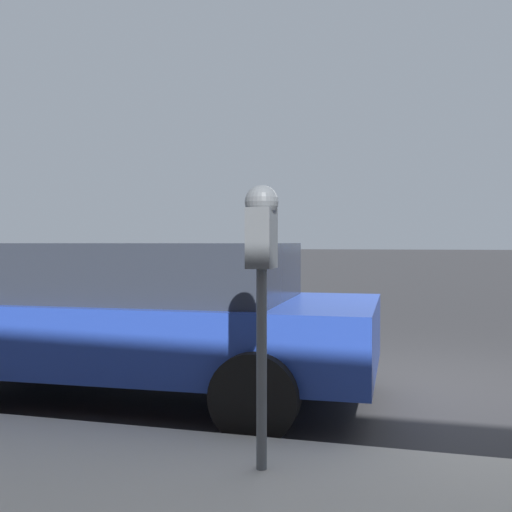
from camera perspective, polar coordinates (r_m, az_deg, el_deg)
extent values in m
plane|color=#2B2B2D|center=(6.15, 14.85, -11.95)|extent=(220.00, 220.00, 0.00)
cylinder|color=#4C5156|center=(3.43, 0.53, -10.71)|extent=(0.06, 0.06, 1.14)
cube|color=#4C5156|center=(3.36, 0.54, 1.71)|extent=(0.20, 0.14, 0.34)
sphere|color=#4C5156|center=(3.36, 0.54, 5.17)|extent=(0.19, 0.19, 0.19)
cube|color=gold|center=(3.46, 0.98, 0.99)|extent=(0.01, 0.11, 0.12)
cube|color=black|center=(3.46, 0.98, 2.96)|extent=(0.01, 0.10, 0.08)
cube|color=navy|center=(5.56, -11.22, -6.93)|extent=(2.00, 4.31, 0.58)
cube|color=#232833|center=(5.44, -9.62, -1.39)|extent=(1.72, 2.44, 0.50)
cylinder|color=black|center=(7.04, -17.88, -7.63)|extent=(0.24, 0.65, 0.64)
cylinder|color=black|center=(4.33, -0.11, -13.25)|extent=(0.24, 0.65, 0.64)
cylinder|color=black|center=(6.11, 4.04, -8.93)|extent=(0.24, 0.65, 0.64)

